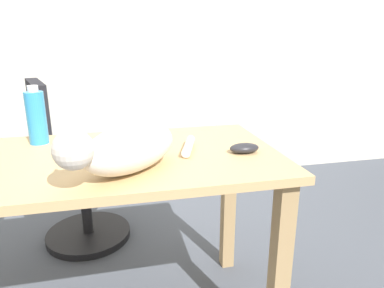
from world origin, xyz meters
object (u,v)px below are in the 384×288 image
at_px(cat, 126,148).
at_px(computer_mouse, 244,148).
at_px(office_chair, 74,175).
at_px(spray_bottle, 36,117).

xyz_separation_m(cat, computer_mouse, (0.43, 0.10, -0.06)).
xyz_separation_m(office_chair, computer_mouse, (0.70, -0.77, 0.35)).
distance_m(cat, computer_mouse, 0.44).
bearing_deg(cat, spray_bottle, 129.35).
bearing_deg(cat, office_chair, 107.15).
relative_size(cat, computer_mouse, 4.29).
bearing_deg(cat, computer_mouse, 12.85).
height_order(office_chair, spray_bottle, spray_bottle).
relative_size(cat, spray_bottle, 2.06).
bearing_deg(office_chair, cat, -72.85).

